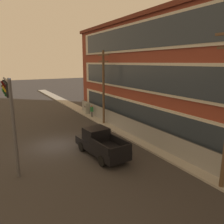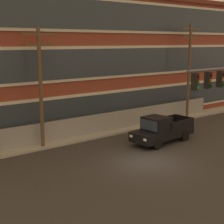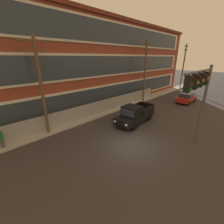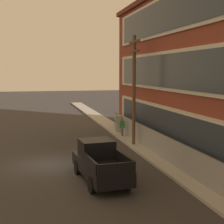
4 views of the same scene
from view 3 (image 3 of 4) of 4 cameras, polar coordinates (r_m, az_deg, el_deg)
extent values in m
plane|color=#333030|center=(12.56, 7.46, -12.62)|extent=(160.00, 160.00, 0.00)
cube|color=#9E9B93|center=(17.25, -11.89, -3.08)|extent=(80.00, 1.78, 0.16)
cube|color=brown|center=(24.14, -6.55, 17.27)|extent=(39.59, 8.77, 11.19)
cube|color=beige|center=(21.39, 1.47, 7.43)|extent=(36.43, 0.10, 2.68)
cube|color=#2D3844|center=(21.35, 1.59, 7.41)|extent=(34.84, 0.06, 2.24)
cube|color=beige|center=(20.88, 1.56, 17.46)|extent=(36.43, 0.10, 2.68)
cube|color=#2D3844|center=(20.84, 1.69, 17.46)|extent=(34.84, 0.06, 2.24)
cube|color=beige|center=(21.04, 1.67, 27.66)|extent=(36.43, 0.10, 2.68)
cube|color=#2D3844|center=(21.00, 1.80, 27.68)|extent=(34.84, 0.06, 2.24)
cube|color=maroon|center=(24.55, -7.17, 30.89)|extent=(40.09, 9.27, 0.40)
cube|color=gray|center=(17.88, -8.16, 0.66)|extent=(26.78, 0.04, 1.71)
cylinder|color=#4C4C51|center=(27.75, 14.39, 7.25)|extent=(0.06, 0.06, 1.71)
cylinder|color=#4C4C51|center=(17.62, -8.30, 3.28)|extent=(26.78, 0.05, 0.05)
cylinder|color=#4C4C51|center=(13.54, 31.21, 1.64)|extent=(0.20, 0.20, 6.27)
cylinder|color=#4C4C51|center=(10.67, 30.56, 13.23)|extent=(4.95, 0.14, 0.14)
cube|color=black|center=(12.07, 31.88, 10.83)|extent=(0.28, 0.32, 0.90)
cylinder|color=#4B0807|center=(12.00, 32.96, 11.96)|extent=(0.04, 0.18, 0.18)
cylinder|color=gold|center=(12.03, 32.71, 10.66)|extent=(0.04, 0.18, 0.18)
cylinder|color=#0A4011|center=(12.07, 32.46, 9.36)|extent=(0.04, 0.18, 0.18)
cube|color=black|center=(11.03, 30.50, 10.47)|extent=(0.28, 0.32, 0.90)
cylinder|color=#4B0807|center=(10.96, 31.68, 11.71)|extent=(0.04, 0.18, 0.18)
cylinder|color=gold|center=(10.99, 31.41, 10.28)|extent=(0.04, 0.18, 0.18)
cylinder|color=#0A4011|center=(11.03, 31.14, 8.86)|extent=(0.04, 0.18, 0.18)
cube|color=black|center=(10.00, 28.85, 10.01)|extent=(0.28, 0.32, 0.90)
cylinder|color=#4B0807|center=(9.92, 30.12, 11.39)|extent=(0.04, 0.18, 0.18)
cylinder|color=gold|center=(9.95, 29.84, 9.81)|extent=(0.04, 0.18, 0.18)
cylinder|color=#0A4011|center=(10.00, 29.56, 8.24)|extent=(0.04, 0.18, 0.18)
cube|color=black|center=(8.98, 26.83, 9.45)|extent=(0.28, 0.32, 0.90)
cylinder|color=#4B0807|center=(8.89, 28.22, 10.98)|extent=(0.04, 0.18, 0.18)
cylinder|color=#503E08|center=(8.93, 27.92, 9.22)|extent=(0.04, 0.18, 0.18)
cylinder|color=green|center=(8.97, 27.63, 7.47)|extent=(0.04, 0.18, 0.18)
cube|color=black|center=(16.41, 8.89, -1.58)|extent=(5.48, 2.32, 0.70)
cube|color=black|center=(15.52, 7.61, 0.49)|extent=(1.74, 1.87, 0.97)
cube|color=#283342|center=(14.87, 5.90, -0.32)|extent=(0.18, 1.56, 0.73)
cube|color=black|center=(16.80, 13.75, 0.88)|extent=(2.67, 0.33, 0.56)
cube|color=black|center=(17.60, 8.58, 2.13)|extent=(2.67, 0.33, 0.56)
cube|color=black|center=(18.40, 13.30, 2.60)|extent=(0.24, 1.83, 0.56)
cylinder|color=black|center=(14.88, 8.44, -5.40)|extent=(0.82, 0.32, 0.80)
cylinder|color=black|center=(15.76, 3.05, -3.69)|extent=(0.82, 0.32, 0.80)
cylinder|color=black|center=(17.49, 14.02, -1.81)|extent=(0.82, 0.32, 0.80)
cylinder|color=black|center=(18.24, 9.14, -0.52)|extent=(0.82, 0.32, 0.80)
cube|color=white|center=(13.95, 5.44, -5.00)|extent=(0.08, 0.24, 0.16)
cube|color=white|center=(14.67, 1.16, -3.60)|extent=(0.08, 0.24, 0.16)
cube|color=#AD1E19|center=(26.37, 26.49, 4.61)|extent=(4.15, 1.84, 0.64)
cube|color=#283342|center=(26.08, 26.58, 5.85)|extent=(2.08, 1.60, 0.60)
cylinder|color=black|center=(27.87, 25.61, 4.81)|extent=(0.64, 0.21, 0.64)
cylinder|color=black|center=(27.43, 28.86, 4.05)|extent=(0.64, 0.21, 0.64)
cylinder|color=black|center=(25.51, 23.71, 3.82)|extent=(0.64, 0.21, 0.64)
cylinder|color=black|center=(25.03, 27.23, 2.98)|extent=(0.64, 0.21, 0.64)
cylinder|color=brown|center=(14.05, -25.19, 7.86)|extent=(0.26, 0.26, 8.45)
cube|color=brown|center=(13.87, -27.65, 22.99)|extent=(2.48, 0.14, 0.14)
cube|color=brown|center=(13.83, -27.15, 20.13)|extent=(2.11, 0.14, 0.14)
cylinder|color=brown|center=(23.86, 12.42, 14.43)|extent=(0.26, 0.26, 9.13)
cube|color=brown|center=(23.83, 13.21, 24.19)|extent=(2.68, 0.14, 0.14)
cube|color=brown|center=(23.78, 13.07, 22.51)|extent=(2.28, 0.14, 0.14)
cylinder|color=brown|center=(37.90, 25.47, 15.23)|extent=(0.26, 0.26, 9.44)
cube|color=brown|center=(37.90, 26.49, 21.53)|extent=(2.07, 0.14, 0.14)
cube|color=brown|center=(37.87, 26.31, 20.49)|extent=(1.76, 0.14, 0.14)
cylinder|color=#4C4C51|center=(14.55, -36.55, -10.01)|extent=(0.14, 0.14, 0.85)
cylinder|color=#4C4C51|center=(14.56, -35.86, -9.82)|extent=(0.14, 0.14, 0.85)
cube|color=#236B38|center=(14.25, -36.81, -7.36)|extent=(0.42, 0.47, 0.60)
camera|label=1|loc=(26.90, 42.95, 15.92)|focal=35.00mm
camera|label=2|loc=(10.37, 167.67, -15.94)|focal=55.00mm
camera|label=4|loc=(30.15, 35.87, 14.65)|focal=55.00mm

